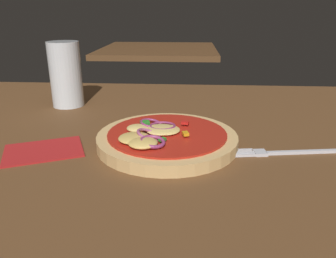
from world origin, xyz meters
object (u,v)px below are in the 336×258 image
(pizza, at_px, (166,138))
(beer_glass, at_px, (66,77))
(fork, at_px, (285,152))
(napkin, at_px, (44,151))

(pizza, relative_size, beer_glass, 1.59)
(fork, distance_m, beer_glass, 0.48)
(beer_glass, bearing_deg, fork, -29.35)
(fork, relative_size, napkin, 1.36)
(beer_glass, bearing_deg, napkin, -78.87)
(beer_glass, xyz_separation_m, napkin, (0.05, -0.25, -0.06))
(beer_glass, height_order, napkin, beer_glass)
(pizza, distance_m, beer_glass, 0.32)
(pizza, bearing_deg, napkin, -169.01)
(fork, xyz_separation_m, beer_glass, (-0.42, 0.23, 0.06))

